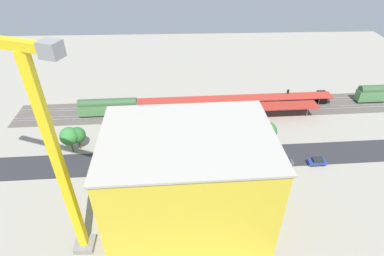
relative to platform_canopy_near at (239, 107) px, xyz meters
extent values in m
plane|color=#9E998C|center=(9.38, 13.99, -4.23)|extent=(192.32, 192.32, 0.00)
cube|color=#5B544C|center=(9.38, -6.63, -4.23)|extent=(120.57, 17.18, 0.01)
cube|color=#2D2D33|center=(9.38, 18.23, -4.23)|extent=(120.44, 13.09, 0.01)
cube|color=#9E9EA8|center=(9.38, -9.90, -4.05)|extent=(120.13, 4.21, 0.12)
cube|color=#9E9EA8|center=(9.38, -8.46, -4.05)|extent=(120.13, 4.21, 0.12)
cube|color=#9E9EA8|center=(9.38, -4.81, -4.05)|extent=(120.13, 4.21, 0.12)
cube|color=#9E9EA8|center=(9.38, -3.37, -4.05)|extent=(120.13, 4.21, 0.12)
cube|color=#A82D23|center=(0.00, 0.00, 0.04)|extent=(48.46, 6.34, 0.35)
cylinder|color=slate|center=(-21.74, -0.74, -2.18)|extent=(0.30, 0.30, 4.10)
cylinder|color=slate|center=(-7.25, -0.25, -2.18)|extent=(0.30, 0.30, 4.10)
cylinder|color=slate|center=(7.25, 0.25, -2.18)|extent=(0.30, 0.30, 4.10)
cylinder|color=slate|center=(21.74, 0.74, -2.18)|extent=(0.30, 0.30, 4.10)
cube|color=#B73328|center=(3.41, -6.37, -0.54)|extent=(70.00, 6.58, 0.32)
cylinder|color=slate|center=(-28.03, -7.44, -2.47)|extent=(0.30, 0.30, 3.53)
cylinder|color=slate|center=(-12.31, -6.91, -2.47)|extent=(0.30, 0.30, 3.53)
cylinder|color=slate|center=(3.41, -6.37, -2.47)|extent=(0.30, 0.30, 3.53)
cylinder|color=slate|center=(19.13, -5.84, -2.47)|extent=(0.30, 0.30, 3.53)
cylinder|color=slate|center=(34.84, -5.30, -2.47)|extent=(0.30, 0.30, 3.53)
cube|color=black|center=(-24.20, -9.18, -3.73)|extent=(16.20, 2.92, 1.00)
cylinder|color=black|center=(-22.79, -9.13, -1.92)|extent=(13.39, 3.09, 2.64)
cube|color=black|center=(-29.44, -9.36, -2.37)|extent=(2.92, 2.93, 3.73)
cylinder|color=black|center=(-17.64, -8.96, 0.10)|extent=(0.70, 0.70, 1.40)
cube|color=black|center=(-50.00, -9.18, -3.93)|extent=(15.81, 2.92, 0.60)
cube|color=#4C7F4C|center=(-50.00, -9.18, -1.79)|extent=(17.57, 3.58, 3.68)
cube|color=black|center=(40.07, -4.09, -3.93)|extent=(16.67, 2.91, 0.60)
cube|color=#4C7F4C|center=(40.07, -4.09, -1.92)|extent=(18.53, 3.55, 3.43)
cylinder|color=#355935|center=(40.07, -4.09, 0.04)|extent=(17.80, 3.53, 2.93)
cube|color=black|center=(-16.62, 21.45, -4.08)|extent=(3.84, 1.90, 0.30)
cube|color=navy|center=(-16.62, 21.45, -3.52)|extent=(4.56, 1.99, 0.84)
cube|color=#1E2328|center=(-16.62, 21.45, -2.75)|extent=(2.57, 1.72, 0.70)
cube|color=black|center=(-8.40, 21.62, -4.08)|extent=(3.62, 1.92, 0.30)
cube|color=#474C51|center=(-8.40, 21.62, -3.50)|extent=(4.29, 2.04, 0.86)
cube|color=#1E2328|center=(-8.40, 21.62, -2.81)|extent=(2.45, 1.69, 0.53)
cube|color=black|center=(-0.52, 21.17, -4.08)|extent=(4.02, 2.00, 0.30)
cube|color=gray|center=(-0.52, 21.17, -3.57)|extent=(4.78, 2.11, 0.72)
cube|color=#1E2328|center=(-0.52, 21.17, -2.93)|extent=(2.70, 1.78, 0.57)
cube|color=black|center=(8.11, 22.21, -4.08)|extent=(4.04, 1.97, 0.30)
cube|color=gray|center=(8.11, 22.21, -3.55)|extent=(4.80, 2.10, 0.78)
cube|color=#1E2328|center=(8.11, 22.21, -2.81)|extent=(2.73, 1.74, 0.70)
cube|color=black|center=(15.81, 21.26, -4.08)|extent=(3.56, 2.03, 0.30)
cube|color=black|center=(15.81, 21.26, -3.53)|extent=(4.22, 2.15, 0.80)
cube|color=#1E2328|center=(15.81, 21.26, -2.85)|extent=(2.41, 1.79, 0.57)
cube|color=black|center=(24.01, 21.63, -4.08)|extent=(3.84, 1.83, 0.30)
cube|color=#474C51|center=(24.01, 21.63, -3.51)|extent=(4.56, 1.93, 0.85)
cube|color=#1E2328|center=(24.01, 21.63, -2.78)|extent=(2.58, 1.64, 0.60)
cube|color=yellow|center=(16.39, 36.65, 6.16)|extent=(30.61, 22.32, 20.79)
cube|color=#B7B2A8|center=(16.39, 36.65, 16.75)|extent=(31.23, 22.94, 0.40)
cube|color=gray|center=(36.31, 42.84, -3.63)|extent=(3.60, 3.60, 1.20)
cube|color=yellow|center=(36.31, 42.84, 15.33)|extent=(1.40, 1.40, 39.14)
cube|color=gray|center=(32.11, 44.46, 35.50)|extent=(2.96, 2.73, 2.00)
cube|color=black|center=(22.46, 20.42, -3.98)|extent=(9.82, 2.48, 0.50)
cube|color=silver|center=(21.40, 20.46, -2.24)|extent=(7.71, 2.63, 3.00)
cube|color=#334C8C|center=(26.27, 20.28, -2.56)|extent=(2.21, 2.43, 2.35)
cube|color=black|center=(21.47, 21.74, -3.98)|extent=(10.16, 3.44, 0.50)
cube|color=silver|center=(20.37, 21.60, -2.21)|extent=(7.99, 3.43, 3.05)
cube|color=maroon|center=(25.32, 22.19, -2.61)|extent=(2.50, 2.78, 2.26)
cylinder|color=brown|center=(9.05, 12.56, -2.56)|extent=(0.38, 0.38, 3.35)
sphere|color=#38843D|center=(9.05, 12.56, 0.68)|extent=(4.47, 4.47, 4.47)
cylinder|color=brown|center=(-5.36, 12.99, -2.94)|extent=(0.57, 0.57, 2.58)
sphere|color=#2D7233|center=(-5.36, 12.99, 0.24)|extent=(5.43, 5.43, 5.43)
cylinder|color=brown|center=(44.94, 12.41, -2.79)|extent=(0.54, 0.54, 2.89)
sphere|color=#2D7233|center=(44.94, 12.41, 0.15)|extent=(4.28, 4.28, 4.28)
cylinder|color=brown|center=(46.55, 13.72, -2.57)|extent=(0.39, 0.39, 3.33)
sphere|color=#38843D|center=(46.55, 13.72, 0.78)|extent=(4.82, 4.82, 4.82)
cylinder|color=#333333|center=(-4.98, 13.60, -1.59)|extent=(0.16, 0.16, 5.30)
cube|color=black|center=(-4.98, 13.60, 1.51)|extent=(0.36, 0.36, 0.90)
sphere|color=green|center=(-4.76, 13.60, 1.51)|extent=(0.20, 0.20, 0.20)
camera|label=1|loc=(17.37, 79.10, 48.38)|focal=28.91mm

